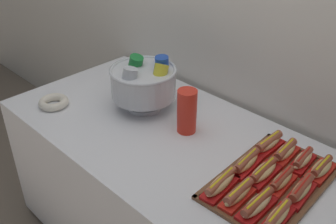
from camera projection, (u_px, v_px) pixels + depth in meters
buffet_table at (170, 194)px, 1.92m from camera, size 1.61×0.81×0.76m
serving_tray at (271, 182)px, 1.45m from camera, size 0.35×0.54×0.01m
hot_dog_0 at (221, 184)px, 1.39m from camera, size 0.08×0.19×0.06m
hot_dog_1 at (238, 194)px, 1.35m from camera, size 0.07×0.17×0.06m
hot_dog_2 at (257, 205)px, 1.31m from camera, size 0.07×0.17×0.06m
hot_dog_3 at (277, 217)px, 1.27m from camera, size 0.07×0.17×0.06m
hot_dog_4 at (246, 163)px, 1.50m from camera, size 0.08×0.17×0.06m
hot_dog_5 at (263, 172)px, 1.46m from camera, size 0.08×0.18×0.06m
hot_dog_6 at (282, 181)px, 1.41m from camera, size 0.07×0.16×0.06m
hot_dog_7 at (301, 190)px, 1.37m from camera, size 0.07×0.17×0.06m
hot_dog_8 at (268, 144)px, 1.60m from camera, size 0.06×0.17×0.06m
hot_dog_9 at (285, 152)px, 1.56m from camera, size 0.08×0.16×0.06m
hot_dog_10 at (303, 160)px, 1.52m from camera, size 0.07×0.16×0.06m
hot_dog_11 at (321, 169)px, 1.47m from camera, size 0.07×0.16×0.06m
punch_bowl at (144, 81)px, 1.85m from camera, size 0.32×0.32×0.26m
cup_stack at (187, 111)px, 1.70m from camera, size 0.09×0.09×0.20m
donut at (54, 102)px, 1.93m from camera, size 0.15×0.15×0.04m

